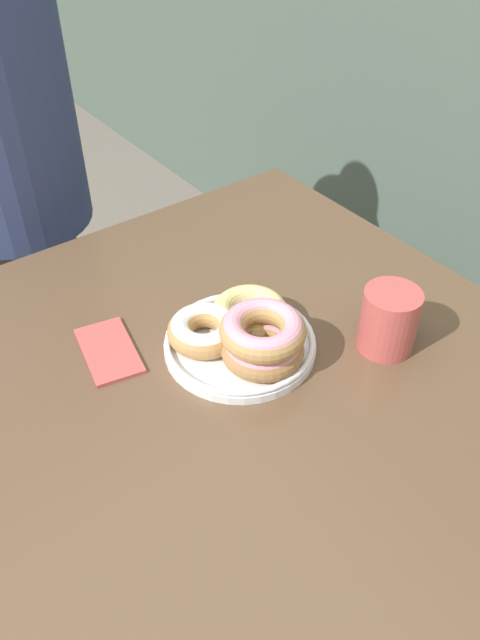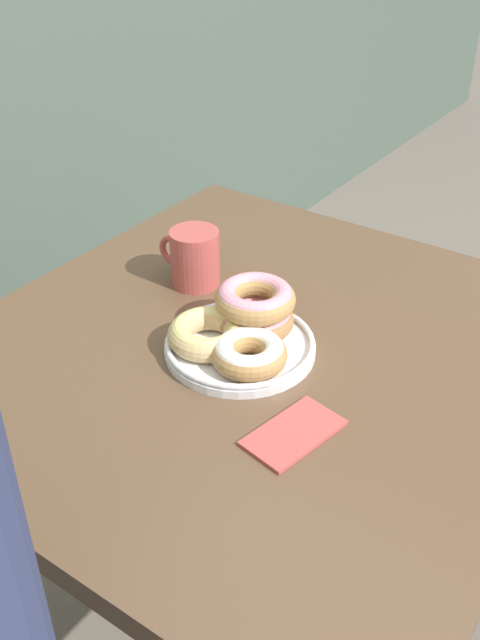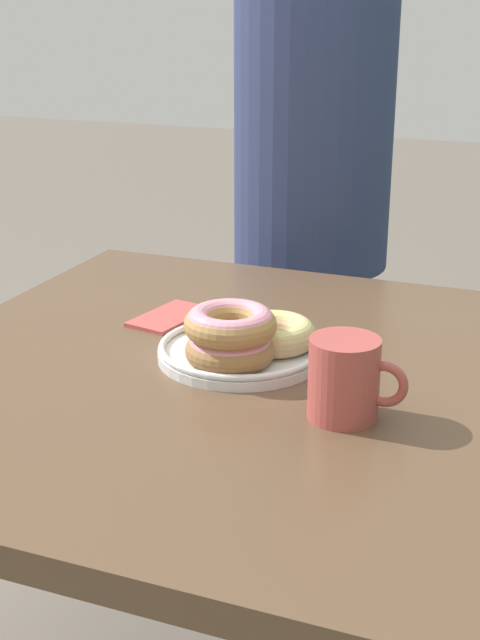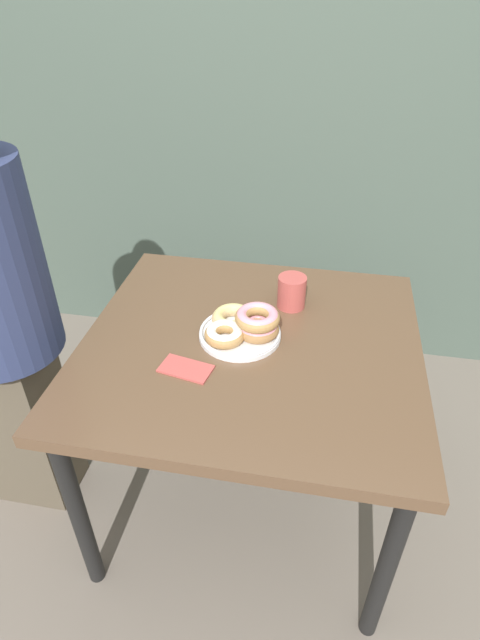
{
  "view_description": "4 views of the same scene",
  "coord_description": "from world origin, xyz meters",
  "px_view_note": "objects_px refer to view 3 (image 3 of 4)",
  "views": [
    {
      "loc": [
        0.55,
        -0.28,
        1.4
      ],
      "look_at": [
        -0.04,
        0.15,
        0.78
      ],
      "focal_mm": 35.0,
      "sensor_mm": 36.0,
      "label": 1
    },
    {
      "loc": [
        -0.79,
        -0.37,
        1.39
      ],
      "look_at": [
        -0.04,
        0.15,
        0.78
      ],
      "focal_mm": 40.0,
      "sensor_mm": 36.0,
      "label": 2
    },
    {
      "loc": [
        1.09,
        0.59,
        1.22
      ],
      "look_at": [
        -0.04,
        0.15,
        0.78
      ],
      "focal_mm": 50.0,
      "sensor_mm": 36.0,
      "label": 3
    },
    {
      "loc": [
        0.18,
        -1.0,
        1.62
      ],
      "look_at": [
        -0.04,
        0.15,
        0.78
      ],
      "focal_mm": 28.0,
      "sensor_mm": 36.0,
      "label": 4
    }
  ],
  "objects_px": {
    "dining_table": "(222,414)",
    "napkin": "(170,317)",
    "donut_plate": "(240,336)",
    "coffee_mug": "(346,378)",
    "person_figure": "(312,217)"
  },
  "relations": [
    {
      "from": "donut_plate",
      "to": "coffee_mug",
      "type": "relative_size",
      "value": 2.06
    },
    {
      "from": "dining_table",
      "to": "coffee_mug",
      "type": "relative_size",
      "value": 7.77
    },
    {
      "from": "person_figure",
      "to": "dining_table",
      "type": "bearing_deg",
      "value": 7.3
    },
    {
      "from": "person_figure",
      "to": "donut_plate",
      "type": "bearing_deg",
      "value": 8.97
    },
    {
      "from": "dining_table",
      "to": "napkin",
      "type": "xyz_separation_m",
      "value": [
        -0.15,
        -0.16,
        0.08
      ]
    },
    {
      "from": "person_figure",
      "to": "napkin",
      "type": "bearing_deg",
      "value": -5.85
    },
    {
      "from": "coffee_mug",
      "to": "person_figure",
      "type": "distance_m",
      "value": 0.89
    },
    {
      "from": "donut_plate",
      "to": "person_figure",
      "type": "bearing_deg",
      "value": -171.03
    },
    {
      "from": "napkin",
      "to": "coffee_mug",
      "type": "bearing_deg",
      "value": 55.67
    },
    {
      "from": "person_figure",
      "to": "napkin",
      "type": "height_order",
      "value": "person_figure"
    },
    {
      "from": "coffee_mug",
      "to": "person_figure",
      "type": "xyz_separation_m",
      "value": [
        -0.84,
        -0.3,
        -0.01
      ]
    },
    {
      "from": "donut_plate",
      "to": "coffee_mug",
      "type": "height_order",
      "value": "coffee_mug"
    },
    {
      "from": "napkin",
      "to": "donut_plate",
      "type": "bearing_deg",
      "value": 54.21
    },
    {
      "from": "person_figure",
      "to": "napkin",
      "type": "distance_m",
      "value": 0.6
    },
    {
      "from": "donut_plate",
      "to": "napkin",
      "type": "xyz_separation_m",
      "value": [
        -0.13,
        -0.17,
        -0.03
      ]
    }
  ]
}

